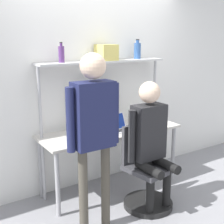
# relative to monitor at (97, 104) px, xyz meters

# --- Properties ---
(ground_plane) EXTENTS (12.00, 12.00, 0.00)m
(ground_plane) POSITION_rel_monitor_xyz_m (0.08, -0.52, -1.08)
(ground_plane) COLOR gray
(wall_back) EXTENTS (8.00, 0.06, 2.70)m
(wall_back) POSITION_rel_monitor_xyz_m (0.08, 0.15, 0.27)
(wall_back) COLOR white
(wall_back) RESTS_ON ground_plane
(desk) EXTENTS (1.79, 0.62, 0.77)m
(desk) POSITION_rel_monitor_xyz_m (0.08, -0.19, -0.39)
(desk) COLOR beige
(desk) RESTS_ON ground_plane
(shelf_unit) EXTENTS (1.70, 0.26, 1.61)m
(shelf_unit) POSITION_rel_monitor_xyz_m (0.08, -0.02, 0.31)
(shelf_unit) COLOR silver
(shelf_unit) RESTS_ON ground_plane
(monitor) EXTENTS (0.61, 0.16, 0.53)m
(monitor) POSITION_rel_monitor_xyz_m (0.00, 0.00, 0.00)
(monitor) COLOR #333338
(monitor) RESTS_ON desk
(laptop) EXTENTS (0.34, 0.22, 0.21)m
(laptop) POSITION_rel_monitor_xyz_m (0.11, -0.24, -0.25)
(laptop) COLOR silver
(laptop) RESTS_ON desk
(cell_phone) EXTENTS (0.07, 0.15, 0.01)m
(cell_phone) POSITION_rel_monitor_xyz_m (0.38, -0.29, -0.30)
(cell_phone) COLOR silver
(cell_phone) RESTS_ON desk
(office_chair) EXTENTS (0.56, 0.56, 0.94)m
(office_chair) POSITION_rel_monitor_xyz_m (0.18, -0.77, -0.78)
(office_chair) COLOR black
(office_chair) RESTS_ON ground_plane
(person_seated) EXTENTS (0.53, 0.48, 1.44)m
(person_seated) POSITION_rel_monitor_xyz_m (0.19, -0.82, -0.22)
(person_seated) COLOR black
(person_seated) RESTS_ON ground_plane
(person_standing) EXTENTS (0.55, 0.24, 1.77)m
(person_standing) POSITION_rel_monitor_xyz_m (-0.54, -0.86, 0.06)
(person_standing) COLOR #4C473D
(person_standing) RESTS_ON ground_plane
(bottle_purple) EXTENTS (0.07, 0.07, 0.23)m
(bottle_purple) POSITION_rel_monitor_xyz_m (-0.47, -0.02, 0.63)
(bottle_purple) COLOR #593372
(bottle_purple) RESTS_ON shelf_unit
(bottle_blue) EXTENTS (0.09, 0.09, 0.25)m
(bottle_blue) POSITION_rel_monitor_xyz_m (0.60, -0.02, 0.64)
(bottle_blue) COLOR #335999
(bottle_blue) RESTS_ON shelf_unit
(storage_box) EXTENTS (0.22, 0.23, 0.19)m
(storage_box) POSITION_rel_monitor_xyz_m (0.13, -0.02, 0.63)
(storage_box) COLOR #DBCC66
(storage_box) RESTS_ON shelf_unit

